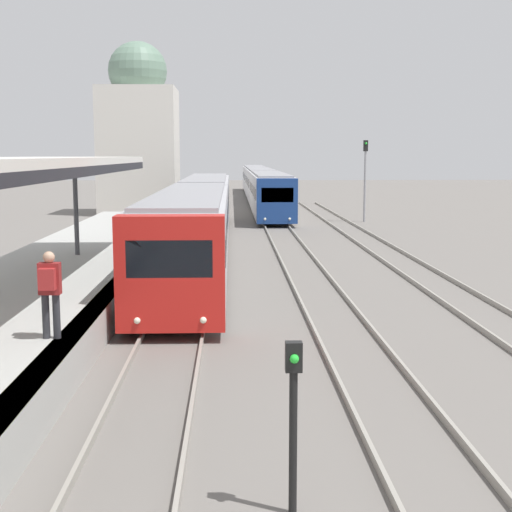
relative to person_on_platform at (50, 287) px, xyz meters
The scene contains 6 objects.
person_on_platform is the anchor object (origin of this frame).
train_near 19.47m from the person_on_platform, 84.08° to the left, with size 2.53×33.27×3.07m.
train_far 53.82m from the person_on_platform, 83.45° to the left, with size 2.45×49.60×3.07m.
signal_post_near 6.63m from the person_on_platform, 51.19° to the right, with size 0.20×0.22×2.14m.
signal_mast_far 34.83m from the person_on_platform, 69.72° to the left, with size 0.28×0.29×5.26m.
distant_domed_building 40.23m from the person_on_platform, 94.74° to the left, with size 5.52×5.52×12.44m.
Camera 1 is at (1.40, -4.04, 4.31)m, focal length 50.00 mm.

